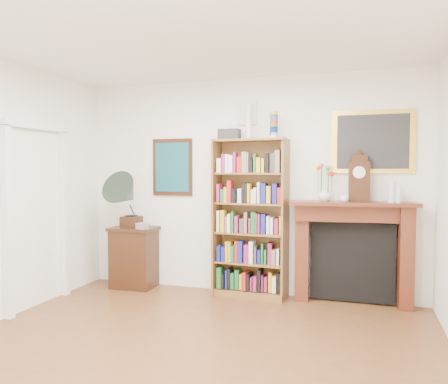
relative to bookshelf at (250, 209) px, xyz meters
The scene contains 15 objects.
room 2.33m from the bookshelf, 92.31° to the right, with size 4.51×5.01×2.81m.
door_casing 2.56m from the bookshelf, 154.13° to the right, with size 0.08×1.02×2.17m.
teal_poster 1.27m from the bookshelf, behind, with size 0.58×0.04×0.78m.
small_picture 1.24m from the bookshelf, 119.62° to the left, with size 0.26×0.04×0.30m.
gilt_painting 1.68m from the bookshelf, ahead, with size 0.95×0.04×0.75m.
bookshelf is the anchor object (origin of this frame).
side_cabinet 1.77m from the bookshelf, behind, with size 0.61×0.44×0.83m, color black.
fireplace 1.30m from the bookshelf, ahead, with size 1.50×0.49×1.24m.
gramophone 1.70m from the bookshelf, behind, with size 0.50×0.61×0.77m.
cd_stack 1.46m from the bookshelf, behind, with size 0.12×0.12×0.08m, color #A1A2AC.
mantel_clock 1.37m from the bookshelf, ahead, with size 0.25×0.16×0.55m.
flower_vase 0.94m from the bookshelf, ahead, with size 0.16×0.16×0.17m, color silver.
teacup 1.16m from the bookshelf, ahead, with size 0.10×0.10×0.08m, color white.
bottle_left 1.69m from the bookshelf, ahead, with size 0.07×0.07×0.24m, color silver.
bottle_right 1.76m from the bookshelf, ahead, with size 0.06×0.06×0.20m, color silver.
Camera 1 is at (1.44, -3.03, 1.62)m, focal length 35.00 mm.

